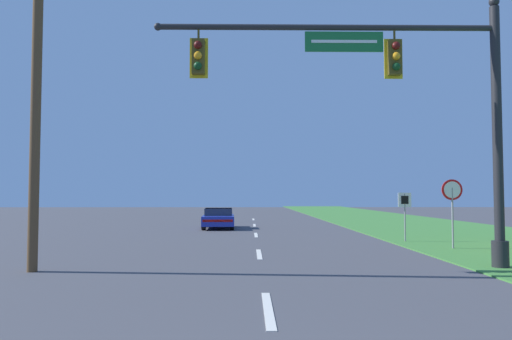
# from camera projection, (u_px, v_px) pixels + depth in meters

# --- Properties ---
(grass_verge_right) EXTENTS (10.00, 110.00, 0.04)m
(grass_verge_right) POSITION_uv_depth(u_px,v_px,m) (414.00, 225.00, 32.67)
(grass_verge_right) COLOR #428438
(grass_verge_right) RESTS_ON ground
(road_center_line) EXTENTS (0.16, 34.80, 0.01)m
(road_center_line) POSITION_uv_depth(u_px,v_px,m) (256.00, 235.00, 24.54)
(road_center_line) COLOR silver
(road_center_line) RESTS_ON ground
(signal_mast) EXTENTS (9.54, 0.47, 7.38)m
(signal_mast) POSITION_uv_depth(u_px,v_px,m) (410.00, 102.00, 13.52)
(signal_mast) COLOR #232326
(signal_mast) RESTS_ON grass_verge_right
(car_ahead) EXTENTS (1.99, 4.35, 1.19)m
(car_ahead) POSITION_uv_depth(u_px,v_px,m) (219.00, 218.00, 29.58)
(car_ahead) COLOR black
(car_ahead) RESTS_ON ground
(stop_sign) EXTENTS (0.76, 0.07, 2.50)m
(stop_sign) POSITION_uv_depth(u_px,v_px,m) (452.00, 198.00, 18.19)
(stop_sign) COLOR gray
(stop_sign) RESTS_ON grass_verge_right
(route_sign_post) EXTENTS (0.55, 0.06, 2.03)m
(route_sign_post) POSITION_uv_depth(u_px,v_px,m) (405.00, 206.00, 20.91)
(route_sign_post) COLOR gray
(route_sign_post) RESTS_ON grass_verge_right
(utility_pole_near) EXTENTS (1.80, 0.26, 9.25)m
(utility_pole_near) POSITION_uv_depth(u_px,v_px,m) (36.00, 87.00, 13.04)
(utility_pole_near) COLOR brown
(utility_pole_near) RESTS_ON ground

